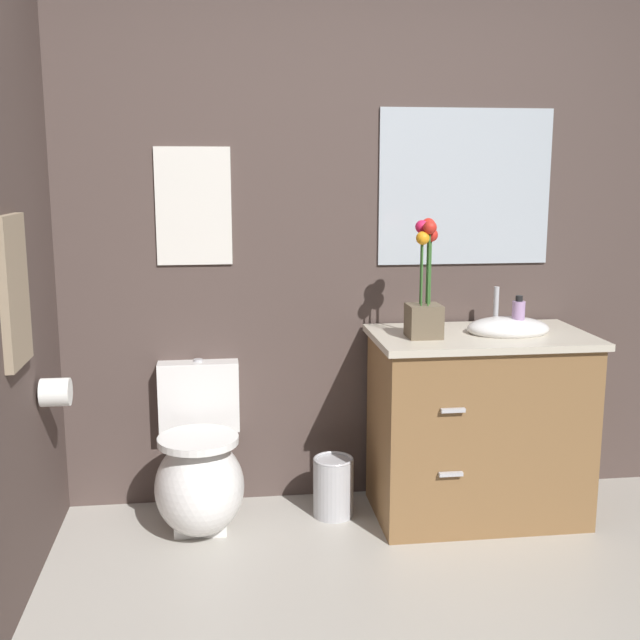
# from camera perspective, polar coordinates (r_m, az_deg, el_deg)

# --- Properties ---
(wall_back) EXTENTS (3.97, 0.05, 2.50)m
(wall_back) POSITION_cam_1_polar(r_m,az_deg,el_deg) (3.62, 4.87, 6.44)
(wall_back) COLOR #4C3D38
(wall_back) RESTS_ON ground_plane
(toilet) EXTENTS (0.38, 0.59, 0.69)m
(toilet) POSITION_cam_1_polar(r_m,az_deg,el_deg) (3.47, -8.76, -10.94)
(toilet) COLOR white
(toilet) RESTS_ON ground_plane
(vanity_cabinet) EXTENTS (0.94, 0.56, 1.01)m
(vanity_cabinet) POSITION_cam_1_polar(r_m,az_deg,el_deg) (3.56, 11.45, -7.33)
(vanity_cabinet) COLOR brown
(vanity_cabinet) RESTS_ON ground_plane
(flower_vase) EXTENTS (0.14, 0.14, 0.50)m
(flower_vase) POSITION_cam_1_polar(r_m,az_deg,el_deg) (3.32, 7.62, 1.56)
(flower_vase) COLOR brown
(flower_vase) RESTS_ON vanity_cabinet
(soap_bottle) EXTENTS (0.06, 0.06, 0.17)m
(soap_bottle) POSITION_cam_1_polar(r_m,az_deg,el_deg) (3.47, 14.24, 0.23)
(soap_bottle) COLOR #B28CBF
(soap_bottle) RESTS_ON vanity_cabinet
(trash_bin) EXTENTS (0.18, 0.18, 0.27)m
(trash_bin) POSITION_cam_1_polar(r_m,az_deg,el_deg) (3.57, 0.98, -12.02)
(trash_bin) COLOR #B7B7BC
(trash_bin) RESTS_ON ground_plane
(wall_poster) EXTENTS (0.33, 0.01, 0.51)m
(wall_poster) POSITION_cam_1_polar(r_m,az_deg,el_deg) (3.50, -9.20, 8.17)
(wall_poster) COLOR silver
(wall_mirror) EXTENTS (0.80, 0.01, 0.70)m
(wall_mirror) POSITION_cam_1_polar(r_m,az_deg,el_deg) (3.67, 10.53, 9.49)
(wall_mirror) COLOR #B2BCC6
(hanging_towel) EXTENTS (0.03, 0.28, 0.52)m
(hanging_towel) POSITION_cam_1_polar(r_m,az_deg,el_deg) (2.87, -21.35, 1.97)
(hanging_towel) COLOR gray
(toilet_paper_roll) EXTENTS (0.11, 0.11, 0.11)m
(toilet_paper_roll) POSITION_cam_1_polar(r_m,az_deg,el_deg) (3.21, -18.69, -5.00)
(toilet_paper_roll) COLOR white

